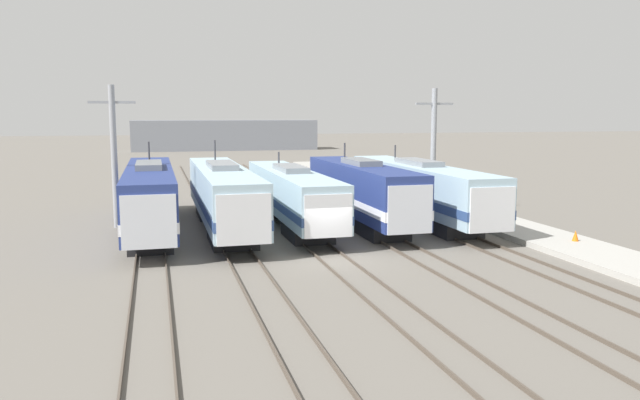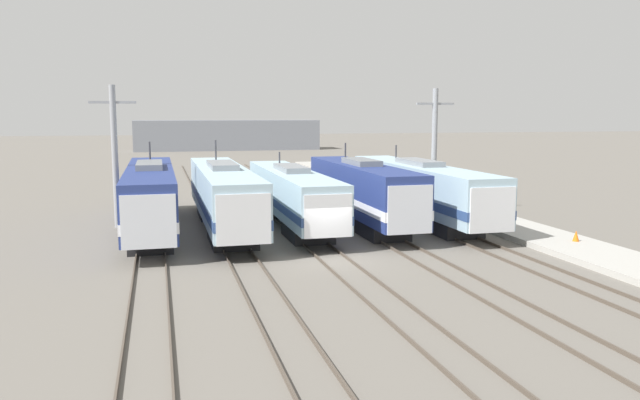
# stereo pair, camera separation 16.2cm
# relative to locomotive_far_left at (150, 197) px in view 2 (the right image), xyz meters

# --- Properties ---
(ground_plane) EXTENTS (400.00, 400.00, 0.00)m
(ground_plane) POSITION_rel_locomotive_far_left_xyz_m (8.86, -9.56, -2.22)
(ground_plane) COLOR #666059
(rail_pair_far_left) EXTENTS (1.50, 120.00, 0.15)m
(rail_pair_far_left) POSITION_rel_locomotive_far_left_xyz_m (0.00, -9.56, -2.15)
(rail_pair_far_left) COLOR #4C4238
(rail_pair_far_left) RESTS_ON ground_plane
(rail_pair_center_left) EXTENTS (1.51, 120.00, 0.15)m
(rail_pair_center_left) POSITION_rel_locomotive_far_left_xyz_m (4.43, -9.56, -2.15)
(rail_pair_center_left) COLOR #4C4238
(rail_pair_center_left) RESTS_ON ground_plane
(rail_pair_center) EXTENTS (1.51, 120.00, 0.15)m
(rail_pair_center) POSITION_rel_locomotive_far_left_xyz_m (8.86, -9.56, -2.15)
(rail_pair_center) COLOR #4C4238
(rail_pair_center) RESTS_ON ground_plane
(rail_pair_center_right) EXTENTS (1.51, 120.00, 0.15)m
(rail_pair_center_right) POSITION_rel_locomotive_far_left_xyz_m (13.29, -9.56, -2.15)
(rail_pair_center_right) COLOR #4C4238
(rail_pair_center_right) RESTS_ON ground_plane
(rail_pair_far_right) EXTENTS (1.50, 120.00, 0.15)m
(rail_pair_far_right) POSITION_rel_locomotive_far_left_xyz_m (17.72, -9.56, -2.15)
(rail_pair_far_right) COLOR #4C4238
(rail_pair_far_right) RESTS_ON ground_plane
(locomotive_far_left) EXTENTS (2.81, 19.46, 5.41)m
(locomotive_far_left) POSITION_rel_locomotive_far_left_xyz_m (0.00, 0.00, 0.00)
(locomotive_far_left) COLOR black
(locomotive_far_left) RESTS_ON ground_plane
(locomotive_center_left) EXTENTS (2.94, 19.80, 5.46)m
(locomotive_center_left) POSITION_rel_locomotive_far_left_xyz_m (4.43, -0.02, -0.04)
(locomotive_center_left) COLOR #232326
(locomotive_center_left) RESTS_ON ground_plane
(locomotive_center) EXTENTS (2.81, 18.28, 4.60)m
(locomotive_center) POSITION_rel_locomotive_far_left_xyz_m (8.86, -0.08, -0.18)
(locomotive_center) COLOR #232326
(locomotive_center) RESTS_ON ground_plane
(locomotive_center_right) EXTENTS (2.78, 16.44, 5.25)m
(locomotive_center_right) POSITION_rel_locomotive_far_left_xyz_m (13.29, -1.19, 0.01)
(locomotive_center_right) COLOR black
(locomotive_center_right) RESTS_ON ground_plane
(locomotive_far_right) EXTENTS (2.94, 19.66, 4.97)m
(locomotive_far_right) POSITION_rel_locomotive_far_left_xyz_m (17.72, -0.35, -0.07)
(locomotive_far_right) COLOR #232326
(locomotive_far_right) RESTS_ON ground_plane
(catenary_tower_left) EXTENTS (2.87, 0.39, 9.08)m
(catenary_tower_left) POSITION_rel_locomotive_far_left_xyz_m (-2.13, 2.61, 2.48)
(catenary_tower_left) COLOR gray
(catenary_tower_left) RESTS_ON ground_plane
(catenary_tower_right) EXTENTS (2.87, 0.39, 9.08)m
(catenary_tower_right) POSITION_rel_locomotive_far_left_xyz_m (19.91, 2.61, 2.48)
(catenary_tower_right) COLOR gray
(catenary_tower_right) RESTS_ON ground_plane
(platform) EXTENTS (4.00, 120.00, 0.33)m
(platform) POSITION_rel_locomotive_far_left_xyz_m (22.01, -9.56, -2.06)
(platform) COLOR #A8A59E
(platform) RESTS_ON ground_plane
(traffic_cone) EXTENTS (0.36, 0.36, 0.60)m
(traffic_cone) POSITION_rel_locomotive_far_left_xyz_m (22.59, -10.06, -1.60)
(traffic_cone) COLOR orange
(traffic_cone) RESTS_ON platform
(depot_building) EXTENTS (37.13, 8.16, 6.07)m
(depot_building) POSITION_rel_locomotive_far_left_xyz_m (14.44, 90.28, 0.81)
(depot_building) COLOR gray
(depot_building) RESTS_ON ground_plane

